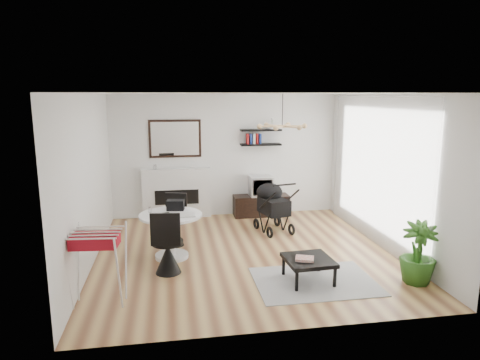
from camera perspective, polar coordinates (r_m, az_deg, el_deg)
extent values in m
plane|color=brown|center=(7.47, 0.66, -9.74)|extent=(5.00, 5.00, 0.00)
plane|color=white|center=(6.97, 0.71, 11.46)|extent=(5.00, 5.00, 0.00)
plane|color=white|center=(9.53, -1.95, 3.26)|extent=(5.00, 0.00, 5.00)
plane|color=white|center=(7.11, -19.59, -0.15)|extent=(0.00, 5.00, 5.00)
plane|color=white|center=(7.92, 18.80, 1.02)|extent=(0.00, 5.00, 5.00)
cube|color=white|center=(8.05, 17.50, 1.25)|extent=(0.04, 3.60, 2.60)
cube|color=white|center=(9.52, -8.43, -1.76)|extent=(1.50, 0.15, 1.10)
cube|color=black|center=(9.48, -8.41, -2.25)|extent=(0.95, 0.06, 0.32)
cube|color=black|center=(9.39, -8.65, 5.48)|extent=(1.12, 0.03, 0.82)
cube|color=white|center=(9.37, -8.65, 5.47)|extent=(1.02, 0.01, 0.72)
cube|color=black|center=(9.51, 2.78, 4.75)|extent=(0.90, 0.25, 0.04)
cube|color=black|center=(9.48, 2.80, 6.67)|extent=(0.90, 0.25, 0.04)
cube|color=black|center=(9.67, 2.82, -3.40)|extent=(1.24, 0.43, 0.46)
cube|color=silver|center=(9.56, 2.79, -0.78)|extent=(0.50, 0.44, 0.44)
cube|color=black|center=(9.35, 3.07, -1.05)|extent=(0.43, 0.01, 0.35)
cylinder|color=white|center=(7.37, -9.07, -9.94)|extent=(0.55, 0.55, 0.06)
cylinder|color=white|center=(7.25, -9.16, -7.30)|extent=(0.14, 0.14, 0.65)
cylinder|color=white|center=(7.14, -9.24, -4.66)|extent=(1.03, 1.03, 0.04)
imported|color=black|center=(7.06, -10.32, -4.63)|extent=(0.34, 0.28, 0.02)
cube|color=black|center=(7.35, -8.60, -3.33)|extent=(0.31, 0.22, 0.17)
cube|color=silver|center=(7.05, -7.54, -4.62)|extent=(0.37, 0.31, 0.01)
cylinder|color=white|center=(7.30, -11.92, -3.90)|extent=(0.05, 0.05, 0.09)
cylinder|color=black|center=(7.80, -8.86, -5.45)|extent=(0.44, 0.44, 0.05)
cone|color=black|center=(7.87, -8.80, -7.13)|extent=(0.36, 0.36, 0.42)
cube|color=black|center=(7.92, -8.49, -3.30)|extent=(0.40, 0.16, 0.45)
cylinder|color=black|center=(6.62, -9.64, -8.18)|extent=(0.48, 0.48, 0.05)
cone|color=black|center=(6.71, -9.56, -10.28)|extent=(0.39, 0.39, 0.46)
cube|color=black|center=(6.33, -9.92, -6.52)|extent=(0.44, 0.09, 0.49)
cube|color=maroon|center=(5.76, -18.65, -7.49)|extent=(0.60, 0.38, 0.15)
cube|color=black|center=(8.49, 4.53, -3.48)|extent=(0.57, 0.73, 0.30)
ellipsoid|color=black|center=(8.60, 3.96, -1.64)|extent=(0.52, 0.52, 0.37)
cylinder|color=black|center=(8.02, 5.94, -0.64)|extent=(0.47, 0.14, 0.03)
torus|color=black|center=(8.76, 2.18, -5.86)|extent=(0.11, 0.23, 0.23)
torus|color=black|center=(8.97, 4.95, -5.49)|extent=(0.11, 0.23, 0.23)
torus|color=black|center=(8.24, 3.98, -6.99)|extent=(0.11, 0.23, 0.23)
torus|color=black|center=(8.46, 6.88, -6.57)|extent=(0.11, 0.23, 0.23)
cube|color=#9E9E9E|center=(6.50, 9.92, -13.16)|extent=(1.74, 1.26, 0.01)
cube|color=black|center=(6.38, 9.14, -10.51)|extent=(0.70, 0.70, 0.06)
cube|color=black|center=(6.11, 7.57, -13.23)|extent=(0.04, 0.04, 0.28)
cube|color=black|center=(6.32, 12.53, -12.55)|extent=(0.04, 0.04, 0.28)
cube|color=black|center=(6.60, 5.82, -11.27)|extent=(0.04, 0.04, 0.28)
cube|color=black|center=(6.79, 10.45, -10.73)|extent=(0.04, 0.04, 0.28)
cube|color=#B7432D|center=(6.30, 8.61, -10.34)|extent=(0.31, 0.28, 0.04)
imported|color=#2C5F1B|center=(6.72, 22.66, -8.95)|extent=(0.66, 0.66, 0.91)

